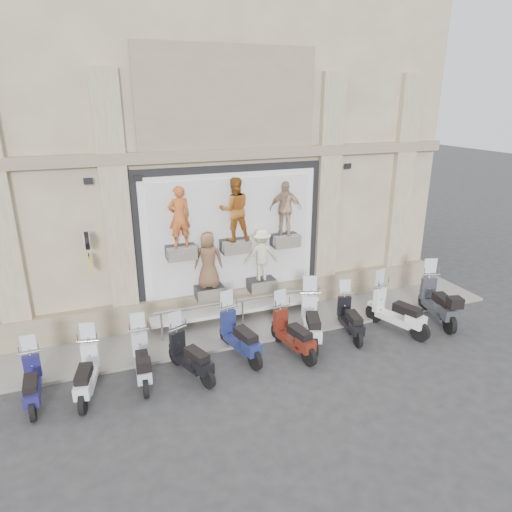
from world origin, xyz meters
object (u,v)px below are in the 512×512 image
object	(u,v)px
scooter_c	(141,353)
scooter_f	(293,326)
scooter_g	(312,314)
scooter_h	(351,312)
scooter_a	(31,376)
clock_sign_bracket	(88,246)
scooter_d	(190,348)
guard_rail	(243,314)
scooter_j	(439,294)
scooter_e	(240,328)
scooter_i	(398,304)
scooter_b	(86,365)

from	to	relation	value
scooter_c	scooter_f	bearing A→B (deg)	1.01
scooter_g	scooter_h	world-z (taller)	scooter_g
scooter_a	scooter_c	distance (m)	2.33
clock_sign_bracket	scooter_d	bearing A→B (deg)	-48.71
guard_rail	scooter_h	size ratio (longest dim) A/B	2.86
scooter_j	scooter_e	bearing A→B (deg)	-167.75
guard_rail	scooter_i	distance (m)	4.38
scooter_f	guard_rail	bearing A→B (deg)	104.32
scooter_a	scooter_i	size ratio (longest dim) A/B	0.82
scooter_d	scooter_h	distance (m)	4.61
scooter_a	scooter_b	distance (m)	1.12
scooter_i	scooter_f	bearing A→B (deg)	161.68
scooter_c	scooter_d	distance (m)	1.12
scooter_d	scooter_e	distance (m)	1.43
scooter_b	scooter_g	xyz separation A→B (m)	(5.74, 0.34, 0.09)
scooter_b	scooter_j	size ratio (longest dim) A/B	0.86
scooter_g	scooter_f	bearing A→B (deg)	-132.51
scooter_e	scooter_i	world-z (taller)	scooter_i
clock_sign_bracket	scooter_d	size ratio (longest dim) A/B	0.57
scooter_b	scooter_g	bearing A→B (deg)	14.63
scooter_c	scooter_j	xyz separation A→B (m)	(8.55, -0.03, 0.13)
scooter_c	scooter_h	size ratio (longest dim) A/B	1.02
scooter_f	scooter_i	distance (m)	3.25
clock_sign_bracket	scooter_d	distance (m)	3.64
scooter_j	scooter_f	bearing A→B (deg)	-164.26
scooter_d	scooter_e	size ratio (longest dim) A/B	0.92
clock_sign_bracket	scooter_e	size ratio (longest dim) A/B	0.52
scooter_a	scooter_b	xyz separation A→B (m)	(1.11, -0.10, 0.05)
scooter_d	scooter_j	size ratio (longest dim) A/B	0.85
scooter_b	scooter_j	world-z (taller)	scooter_j
scooter_h	scooter_i	world-z (taller)	scooter_i
scooter_a	scooter_h	world-z (taller)	scooter_h
scooter_d	scooter_h	bearing A→B (deg)	-16.97
clock_sign_bracket	scooter_e	bearing A→B (deg)	-28.77
guard_rail	scooter_d	xyz separation A→B (m)	(-1.93, -1.78, 0.27)
guard_rail	scooter_j	world-z (taller)	scooter_j
scooter_e	scooter_a	bearing A→B (deg)	170.63
scooter_b	scooter_j	distance (m)	9.77
scooter_a	scooter_e	distance (m)	4.80
scooter_d	scooter_h	size ratio (longest dim) A/B	1.02
scooter_i	scooter_j	size ratio (longest dim) A/B	0.97
scooter_b	scooter_d	size ratio (longest dim) A/B	1.01
scooter_b	scooter_d	world-z (taller)	scooter_b
scooter_e	scooter_h	xyz separation A→B (m)	(3.22, -0.05, -0.08)
guard_rail	clock_sign_bracket	xyz separation A→B (m)	(-3.90, 0.47, 2.34)
guard_rail	scooter_i	bearing A→B (deg)	-22.59
scooter_a	scooter_d	bearing A→B (deg)	-4.97
scooter_c	scooter_g	distance (m)	4.53
scooter_d	scooter_e	world-z (taller)	scooter_e
scooter_d	scooter_i	distance (m)	5.96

